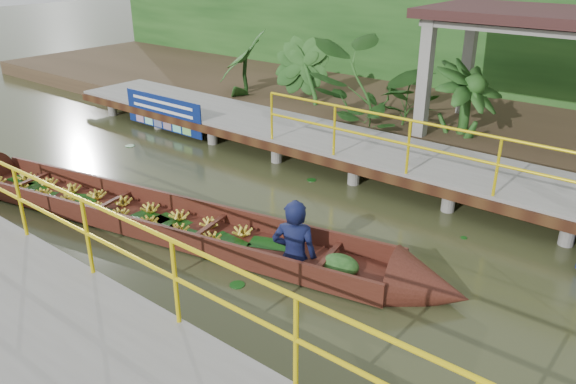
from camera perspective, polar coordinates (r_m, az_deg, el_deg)
The scene contains 9 objects.
ground at distance 9.97m, azimuth -6.66°, elevation -2.51°, with size 80.00×80.00×0.00m, color #2C3018.
land_strip at distance 15.72m, azimuth 13.08°, elevation 7.80°, with size 30.00×8.00×0.45m, color #382A1C.
far_dock at distance 12.23m, azimuth 4.70°, elevation 5.05°, with size 16.00×2.06×1.66m.
near_dock at distance 7.09m, azimuth -25.77°, elevation -14.14°, with size 18.00×2.40×1.73m.
pavilion at distance 13.08m, azimuth 23.90°, elevation 14.94°, with size 4.40×3.00×3.00m.
foliage_backdrop at distance 17.61m, azimuth 17.38°, elevation 14.95°, with size 30.00×0.80×4.00m, color #163C13.
vendor_boat at distance 9.49m, azimuth -11.57°, elevation -2.45°, with size 10.34×3.00×2.34m.
blue_banner at distance 14.49m, azimuth -12.57°, elevation 7.88°, with size 2.75×0.04×0.86m.
tropical_plants at distance 12.87m, azimuth 15.68°, elevation 8.57°, with size 14.20×1.20×1.51m.
Camera 1 is at (6.44, -6.22, 4.38)m, focal length 35.00 mm.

